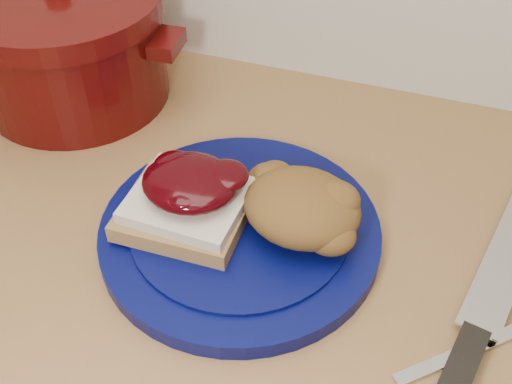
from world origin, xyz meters
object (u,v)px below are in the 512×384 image
(plate, at_px, (240,233))
(butter_knife, at_px, (473,348))
(dutch_oven, at_px, (69,45))
(pepper_grinder, at_px, (54,23))
(chef_knife, at_px, (469,349))

(plate, height_order, butter_knife, plate)
(plate, distance_m, dutch_oven, 0.33)
(plate, bearing_deg, pepper_grinder, 145.93)
(chef_knife, bearing_deg, dutch_oven, 77.65)
(plate, relative_size, pepper_grinder, 2.42)
(plate, bearing_deg, chef_knife, -15.78)
(chef_knife, xyz_separation_m, dutch_oven, (-0.51, 0.23, 0.06))
(butter_knife, xyz_separation_m, pepper_grinder, (-0.57, 0.29, 0.06))
(plate, xyz_separation_m, butter_knife, (0.23, -0.06, -0.01))
(chef_knife, height_order, butter_knife, chef_knife)
(dutch_oven, height_order, pepper_grinder, dutch_oven)
(pepper_grinder, bearing_deg, butter_knife, -26.72)
(plate, bearing_deg, dutch_oven, 148.74)
(plate, relative_size, dutch_oven, 0.96)
(pepper_grinder, bearing_deg, chef_knife, -27.40)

